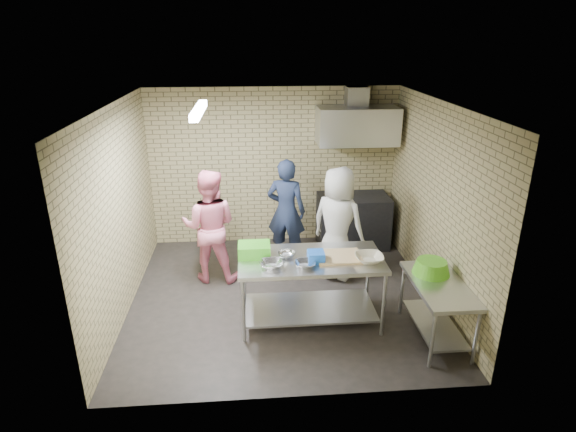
% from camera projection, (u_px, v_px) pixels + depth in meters
% --- Properties ---
extents(floor, '(4.20, 4.20, 0.00)m').
position_uv_depth(floor, '(282.00, 296.00, 6.76)').
color(floor, black).
rests_on(floor, ground).
extents(ceiling, '(4.20, 4.20, 0.00)m').
position_uv_depth(ceiling, '(281.00, 104.00, 5.77)').
color(ceiling, black).
rests_on(ceiling, ground).
extents(back_wall, '(4.20, 0.06, 2.70)m').
position_uv_depth(back_wall, '(274.00, 167.00, 8.12)').
color(back_wall, tan).
rests_on(back_wall, ground).
extents(front_wall, '(4.20, 0.06, 2.70)m').
position_uv_depth(front_wall, '(296.00, 282.00, 4.41)').
color(front_wall, tan).
rests_on(front_wall, ground).
extents(left_wall, '(0.06, 4.00, 2.70)m').
position_uv_depth(left_wall, '(120.00, 212.00, 6.11)').
color(left_wall, tan).
rests_on(left_wall, ground).
extents(right_wall, '(0.06, 4.00, 2.70)m').
position_uv_depth(right_wall, '(436.00, 203.00, 6.42)').
color(right_wall, tan).
rests_on(right_wall, ground).
extents(prep_table, '(1.80, 0.90, 0.90)m').
position_uv_depth(prep_table, '(310.00, 290.00, 6.05)').
color(prep_table, silver).
rests_on(prep_table, floor).
extents(side_counter, '(0.60, 1.20, 0.75)m').
position_uv_depth(side_counter, '(436.00, 310.00, 5.74)').
color(side_counter, silver).
rests_on(side_counter, floor).
extents(stove, '(1.20, 0.70, 0.90)m').
position_uv_depth(stove, '(353.00, 221.00, 8.23)').
color(stove, black).
rests_on(stove, floor).
extents(range_hood, '(1.30, 0.60, 0.60)m').
position_uv_depth(range_hood, '(357.00, 126.00, 7.67)').
color(range_hood, silver).
rests_on(range_hood, back_wall).
extents(hood_duct, '(0.35, 0.30, 0.30)m').
position_uv_depth(hood_duct, '(357.00, 96.00, 7.64)').
color(hood_duct, '#A5A8AD').
rests_on(hood_duct, back_wall).
extents(wall_shelf, '(0.80, 0.20, 0.04)m').
position_uv_depth(wall_shelf, '(372.00, 134.00, 7.93)').
color(wall_shelf, '#3F2B19').
rests_on(wall_shelf, back_wall).
extents(fluorescent_fixture, '(0.10, 1.25, 0.08)m').
position_uv_depth(fluorescent_fixture, '(199.00, 110.00, 5.72)').
color(fluorescent_fixture, white).
rests_on(fluorescent_fixture, ceiling).
extents(green_crate, '(0.40, 0.30, 0.16)m').
position_uv_depth(green_crate, '(254.00, 250.00, 5.91)').
color(green_crate, green).
rests_on(green_crate, prep_table).
extents(blue_tub, '(0.20, 0.20, 0.13)m').
position_uv_depth(blue_tub, '(316.00, 257.00, 5.77)').
color(blue_tub, blue).
rests_on(blue_tub, prep_table).
extents(cutting_board, '(0.55, 0.42, 0.03)m').
position_uv_depth(cutting_board, '(339.00, 257.00, 5.89)').
color(cutting_board, tan).
rests_on(cutting_board, prep_table).
extents(mixing_bowl_a, '(0.28, 0.28, 0.07)m').
position_uv_depth(mixing_bowl_a, '(271.00, 264.00, 5.65)').
color(mixing_bowl_a, silver).
rests_on(mixing_bowl_a, prep_table).
extents(mixing_bowl_b, '(0.21, 0.21, 0.07)m').
position_uv_depth(mixing_bowl_b, '(286.00, 255.00, 5.89)').
color(mixing_bowl_b, silver).
rests_on(mixing_bowl_b, prep_table).
extents(mixing_bowl_c, '(0.26, 0.26, 0.06)m').
position_uv_depth(mixing_bowl_c, '(305.00, 264.00, 5.66)').
color(mixing_bowl_c, silver).
rests_on(mixing_bowl_c, prep_table).
extents(ceramic_bowl, '(0.35, 0.35, 0.08)m').
position_uv_depth(ceramic_bowl, '(369.00, 258.00, 5.78)').
color(ceramic_bowl, beige).
rests_on(ceramic_bowl, prep_table).
extents(green_basin, '(0.46, 0.46, 0.17)m').
position_uv_depth(green_basin, '(431.00, 267.00, 5.80)').
color(green_basin, '#59C626').
rests_on(green_basin, side_counter).
extents(bottle_red, '(0.07, 0.07, 0.18)m').
position_uv_depth(bottle_red, '(358.00, 128.00, 7.88)').
color(bottle_red, '#B22619').
rests_on(bottle_red, wall_shelf).
extents(bottle_green, '(0.06, 0.06, 0.15)m').
position_uv_depth(bottle_green, '(381.00, 128.00, 7.91)').
color(bottle_green, green).
rests_on(bottle_green, wall_shelf).
extents(man_navy, '(0.72, 0.58, 1.71)m').
position_uv_depth(man_navy, '(286.00, 211.00, 7.54)').
color(man_navy, black).
rests_on(man_navy, floor).
extents(woman_pink, '(0.91, 0.75, 1.71)m').
position_uv_depth(woman_pink, '(210.00, 226.00, 6.95)').
color(woman_pink, pink).
rests_on(woman_pink, floor).
extents(woman_white, '(1.00, 0.95, 1.73)m').
position_uv_depth(woman_white, '(338.00, 224.00, 7.02)').
color(woman_white, silver).
rests_on(woman_white, floor).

